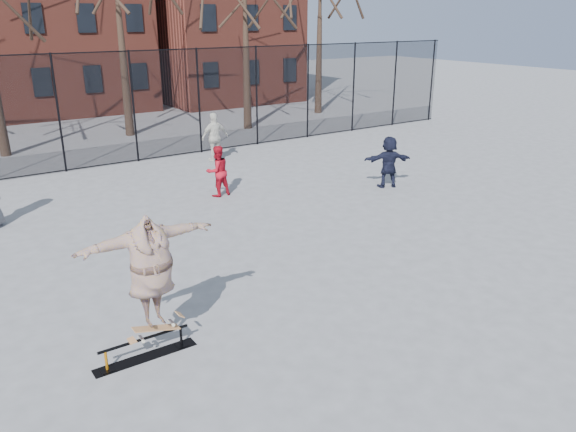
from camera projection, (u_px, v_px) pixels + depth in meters
ground at (328, 316)px, 10.18m from camera, size 100.00×100.00×0.00m
skate_rail at (145, 350)px, 8.89m from camera, size 1.66×0.25×0.37m
skateboard at (157, 331)px, 8.91m from camera, size 0.82×0.19×0.10m
skater at (152, 277)px, 8.58m from camera, size 2.25×0.71×1.81m
bystander_red at (218, 171)px, 16.69m from camera, size 0.79×0.64×1.53m
bystander_white at (215, 137)px, 20.68m from camera, size 1.06×0.45×1.80m
bystander_navy at (389, 162)px, 17.55m from camera, size 1.57×1.06×1.63m
fence at (100, 109)px, 19.60m from camera, size 34.03×0.07×4.00m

